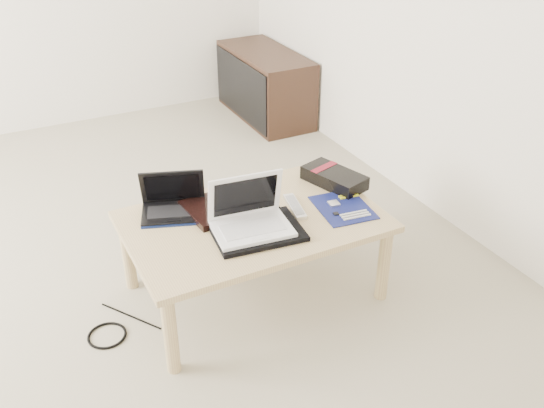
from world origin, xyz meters
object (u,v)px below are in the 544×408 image
gpu_box (334,178)px  media_cabinet (264,85)px  netbook (173,204)px  white_laptop (250,217)px  coffee_table (254,228)px

gpu_box → media_cabinet: bearing=73.9°
media_cabinet → gpu_box: bearing=-106.1°
netbook → media_cabinet: bearing=52.8°
netbook → gpu_box: 0.78m
white_laptop → gpu_box: (0.53, 0.19, -0.03)m
white_laptop → coffee_table: bearing=56.2°
media_cabinet → gpu_box: 1.88m
media_cabinet → white_laptop: white_laptop is taller
media_cabinet → coffee_table: bearing=-117.7°
media_cabinet → gpu_box: size_ratio=2.67×
white_laptop → gpu_box: white_laptop is taller
netbook → gpu_box: netbook is taller
netbook → gpu_box: size_ratio=0.98×
gpu_box → coffee_table: bearing=-167.1°
netbook → white_laptop: bearing=-50.9°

